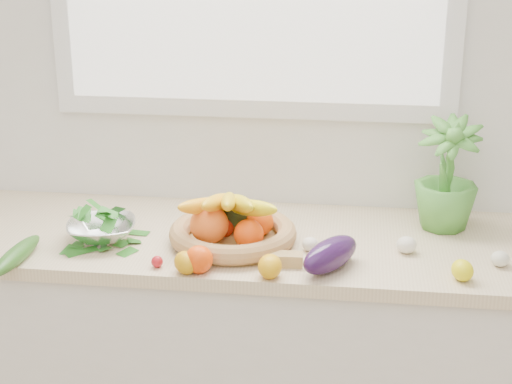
# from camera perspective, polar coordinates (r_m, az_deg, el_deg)

# --- Properties ---
(back_wall) EXTENTS (4.50, 0.02, 2.70)m
(back_wall) POSITION_cam_1_polar(r_m,az_deg,el_deg) (2.55, -0.19, 8.85)
(back_wall) COLOR white
(back_wall) RESTS_ON ground
(counter_cabinet) EXTENTS (2.20, 0.58, 0.86)m
(counter_cabinet) POSITION_cam_1_polar(r_m,az_deg,el_deg) (2.61, -1.06, -12.71)
(counter_cabinet) COLOR silver
(counter_cabinet) RESTS_ON ground
(countertop) EXTENTS (2.24, 0.62, 0.04)m
(countertop) POSITION_cam_1_polar(r_m,az_deg,el_deg) (2.40, -1.12, -3.61)
(countertop) COLOR beige
(countertop) RESTS_ON counter_cabinet
(orange_loose) EXTENTS (0.08, 0.08, 0.08)m
(orange_loose) POSITION_cam_1_polar(r_m,az_deg,el_deg) (2.14, -4.19, -4.91)
(orange_loose) COLOR #F54507
(orange_loose) RESTS_ON countertop
(lemon_a) EXTENTS (0.09, 0.10, 0.06)m
(lemon_a) POSITION_cam_1_polar(r_m,az_deg,el_deg) (2.15, -5.13, -5.13)
(lemon_a) COLOR orange
(lemon_a) RESTS_ON countertop
(lemon_b) EXTENTS (0.07, 0.08, 0.07)m
(lemon_b) POSITION_cam_1_polar(r_m,az_deg,el_deg) (2.11, 1.02, -5.43)
(lemon_b) COLOR #E8A10C
(lemon_b) RESTS_ON countertop
(lemon_c) EXTENTS (0.08, 0.09, 0.06)m
(lemon_c) POSITION_cam_1_polar(r_m,az_deg,el_deg) (2.17, 14.78, -5.52)
(lemon_c) COLOR yellow
(lemon_c) RESTS_ON countertop
(apple) EXTENTS (0.10, 0.10, 0.07)m
(apple) POSITION_cam_1_polar(r_m,az_deg,el_deg) (2.37, -2.45, -2.50)
(apple) COLOR red
(apple) RESTS_ON countertop
(ginger) EXTENTS (0.11, 0.05, 0.04)m
(ginger) POSITION_cam_1_polar(r_m,az_deg,el_deg) (2.19, 1.97, -4.91)
(ginger) COLOR tan
(ginger) RESTS_ON countertop
(garlic_a) EXTENTS (0.06, 0.06, 0.04)m
(garlic_a) POSITION_cam_1_polar(r_m,az_deg,el_deg) (2.29, 3.98, -3.81)
(garlic_a) COLOR silver
(garlic_a) RESTS_ON countertop
(garlic_b) EXTENTS (0.07, 0.07, 0.05)m
(garlic_b) POSITION_cam_1_polar(r_m,az_deg,el_deg) (2.31, 10.89, -3.79)
(garlic_b) COLOR beige
(garlic_b) RESTS_ON countertop
(garlic_c) EXTENTS (0.05, 0.05, 0.04)m
(garlic_c) POSITION_cam_1_polar(r_m,az_deg,el_deg) (2.29, 17.34, -4.67)
(garlic_c) COLOR beige
(garlic_c) RESTS_ON countertop
(eggplant) EXTENTS (0.19, 0.23, 0.09)m
(eggplant) POSITION_cam_1_polar(r_m,az_deg,el_deg) (2.16, 5.44, -4.55)
(eggplant) COLOR #2A103C
(eggplant) RESTS_ON countertop
(cucumber) EXTENTS (0.07, 0.28, 0.05)m
(cucumber) POSITION_cam_1_polar(r_m,az_deg,el_deg) (2.30, -17.02, -4.41)
(cucumber) COLOR #1E5418
(cucumber) RESTS_ON countertop
(radish) EXTENTS (0.04, 0.04, 0.03)m
(radish) POSITION_cam_1_polar(r_m,az_deg,el_deg) (2.20, -7.21, -5.05)
(radish) COLOR red
(radish) RESTS_ON countertop
(potted_herb) EXTENTS (0.23, 0.23, 0.35)m
(potted_herb) POSITION_cam_1_polar(r_m,az_deg,el_deg) (2.46, 13.71, 1.30)
(potted_herb) COLOR #4D9C38
(potted_herb) RESTS_ON countertop
(fruit_basket) EXTENTS (0.42, 0.42, 0.19)m
(fruit_basket) POSITION_cam_1_polar(r_m,az_deg,el_deg) (2.32, -1.78, -2.51)
(fruit_basket) COLOR tan
(fruit_basket) RESTS_ON countertop
(colander_with_spinach) EXTENTS (0.24, 0.24, 0.11)m
(colander_with_spinach) POSITION_cam_1_polar(r_m,az_deg,el_deg) (2.37, -11.19, -2.35)
(colander_with_spinach) COLOR silver
(colander_with_spinach) RESTS_ON countertop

